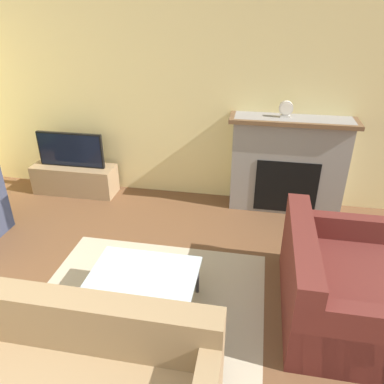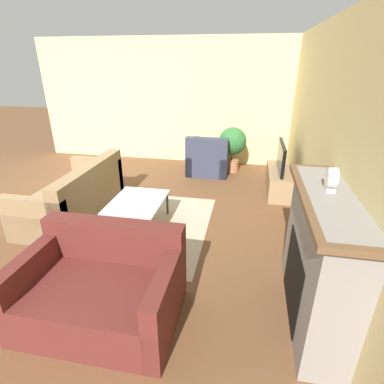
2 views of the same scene
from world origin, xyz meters
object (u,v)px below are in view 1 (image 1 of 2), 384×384
(couch_loveseat, at_px, (335,288))
(mantel_clock, at_px, (286,109))
(coffee_table, at_px, (143,279))
(tv, at_px, (70,150))

(couch_loveseat, relative_size, mantel_clock, 7.05)
(couch_loveseat, xyz_separation_m, coffee_table, (-1.65, -0.28, 0.07))
(coffee_table, bearing_deg, mantel_clock, 61.36)
(tv, height_order, mantel_clock, mantel_clock)
(tv, height_order, coffee_table, tv)
(couch_loveseat, height_order, coffee_table, couch_loveseat)
(tv, bearing_deg, mantel_clock, 1.88)
(coffee_table, xyz_separation_m, mantel_clock, (1.19, 2.17, 0.99))
(tv, distance_m, couch_loveseat, 3.79)
(tv, relative_size, mantel_clock, 4.78)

